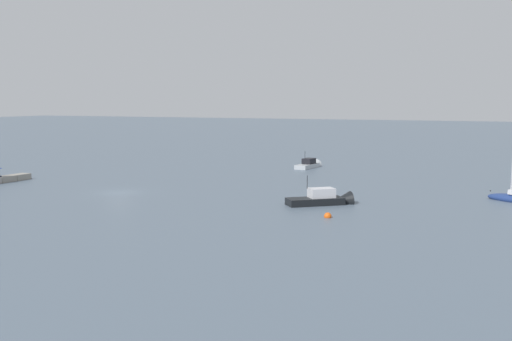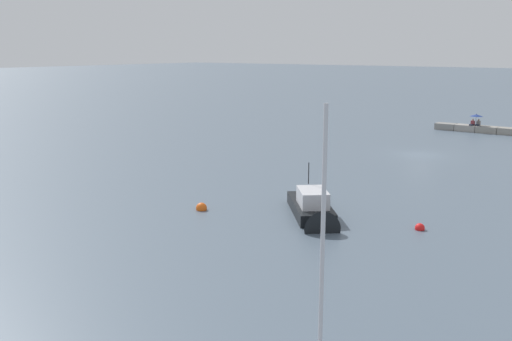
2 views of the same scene
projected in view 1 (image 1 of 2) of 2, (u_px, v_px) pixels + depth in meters
ground_plane at (119, 193)px, 63.27m from camera, size 500.00×500.00×0.00m
motorboat_black_near at (325, 200)px, 56.10m from camera, size 5.42×5.89×3.45m
motorboat_grey_mid at (310, 165)px, 86.86m from camera, size 5.67×2.23×3.10m
mooring_buoy_near at (328, 216)px, 49.75m from camera, size 0.63×0.63×0.63m
mooring_buoy_mid at (327, 194)px, 61.56m from camera, size 0.50×0.50×0.50m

